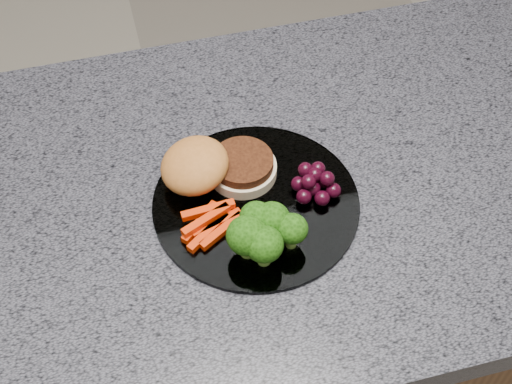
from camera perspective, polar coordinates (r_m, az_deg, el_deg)
island_cabinet at (r=1.31m, az=-2.10°, el=-12.82°), size 1.20×0.60×0.86m
countertop at (r=0.93m, az=-2.90°, el=-0.77°), size 1.20×0.60×0.04m
plate at (r=0.89m, az=0.00°, el=-0.91°), size 0.26×0.26×0.01m
burger at (r=0.90m, az=-3.54°, el=1.91°), size 0.16×0.10×0.05m
carrot_sticks at (r=0.87m, az=-3.72°, el=-2.43°), size 0.08×0.07×0.02m
broccoli at (r=0.82m, az=0.59°, el=-3.14°), size 0.10×0.08×0.06m
grape_bunch at (r=0.89m, az=4.75°, el=0.78°), size 0.06×0.06×0.03m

